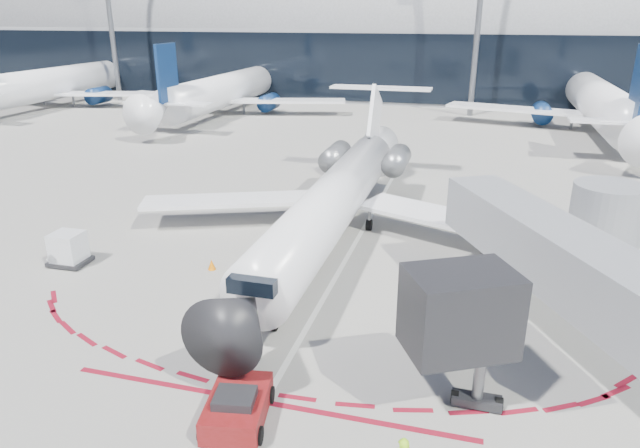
# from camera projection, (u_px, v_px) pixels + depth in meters

# --- Properties ---
(ground) EXTENTS (260.00, 260.00, 0.00)m
(ground) POSITION_uv_depth(u_px,v_px,m) (344.00, 264.00, 29.18)
(ground) COLOR gray
(ground) RESTS_ON ground
(apron_centerline) EXTENTS (0.25, 40.00, 0.01)m
(apron_centerline) POSITION_uv_depth(u_px,v_px,m) (352.00, 249.00, 30.99)
(apron_centerline) COLOR silver
(apron_centerline) RESTS_ON ground
(apron_stop_bar) EXTENTS (14.00, 0.25, 0.01)m
(apron_stop_bar) POSITION_uv_depth(u_px,v_px,m) (264.00, 402.00, 18.79)
(apron_stop_bar) COLOR maroon
(apron_stop_bar) RESTS_ON ground
(terminal_building) EXTENTS (150.00, 24.15, 24.00)m
(terminal_building) POSITION_uv_depth(u_px,v_px,m) (444.00, 38.00, 84.95)
(terminal_building) COLOR #999C9F
(terminal_building) RESTS_ON ground
(jet_bridge) EXTENTS (10.03, 15.20, 4.90)m
(jet_bridge) POSITION_uv_depth(u_px,v_px,m) (564.00, 252.00, 22.98)
(jet_bridge) COLOR gray
(jet_bridge) RESTS_ON ground
(light_mast_west) EXTENTS (0.70, 0.70, 25.00)m
(light_mast_west) POSITION_uv_depth(u_px,v_px,m) (109.00, 9.00, 79.42)
(light_mast_west) COLOR slate
(light_mast_west) RESTS_ON ground
(light_mast_centre) EXTENTS (0.70, 0.70, 25.00)m
(light_mast_centre) POSITION_uv_depth(u_px,v_px,m) (479.00, 9.00, 66.98)
(light_mast_centre) COLOR slate
(light_mast_centre) RESTS_ON ground
(regional_jet) EXTENTS (24.04, 29.64, 7.42)m
(regional_jet) POSITION_uv_depth(u_px,v_px,m) (338.00, 195.00, 31.96)
(regional_jet) COLOR white
(regional_jet) RESTS_ON ground
(pushback_tug) EXTENTS (2.32, 4.59, 1.17)m
(pushback_tug) POSITION_uv_depth(u_px,v_px,m) (238.00, 407.00, 17.79)
(pushback_tug) COLOR #630F0E
(pushback_tug) RESTS_ON ground
(uld_container) EXTENTS (1.85, 1.58, 1.71)m
(uld_container) POSITION_uv_depth(u_px,v_px,m) (68.00, 249.00, 28.81)
(uld_container) COLOR black
(uld_container) RESTS_ON ground
(safety_cone_left) EXTENTS (0.39, 0.39, 0.54)m
(safety_cone_left) POSITION_uv_depth(u_px,v_px,m) (212.00, 265.00, 28.43)
(safety_cone_left) COLOR orange
(safety_cone_left) RESTS_ON ground
(bg_airliner_0) EXTENTS (37.32, 39.52, 12.08)m
(bg_airliner_0) POSITION_uv_depth(u_px,v_px,m) (58.00, 60.00, 77.63)
(bg_airliner_0) COLOR white
(bg_airliner_0) RESTS_ON ground
(bg_airliner_1) EXTENTS (35.51, 37.59, 11.49)m
(bg_airliner_1) POSITION_uv_depth(u_px,v_px,m) (228.00, 66.00, 72.00)
(bg_airliner_1) COLOR white
(bg_airliner_1) RESTS_ON ground
(bg_airliner_2) EXTENTS (37.55, 39.76, 12.15)m
(bg_airliner_2) POSITION_uv_depth(u_px,v_px,m) (602.00, 72.00, 61.17)
(bg_airliner_2) COLOR white
(bg_airliner_2) RESTS_ON ground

